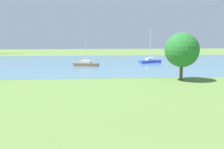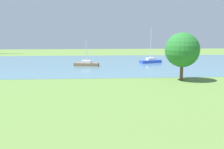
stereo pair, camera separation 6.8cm
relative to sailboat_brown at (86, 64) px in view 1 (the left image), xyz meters
The scene contains 5 objects.
ground_plane 23.30m from the sailboat_brown, 85.97° to the right, with size 160.00×160.00×0.00m, color olive.
water_surface 5.05m from the sailboat_brown, 71.02° to the left, with size 140.00×40.00×0.02m, color teal.
sailboat_brown is the anchor object (origin of this frame).
sailboat_blue 14.43m from the sailboat_brown, 17.98° to the left, with size 5.02×3.05×7.45m.
tree_west_far 22.37m from the sailboat_brown, 53.21° to the right, with size 4.71×4.71×6.56m.
Camera 1 is at (-1.00, -9.50, 6.54)m, focal length 44.84 mm.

